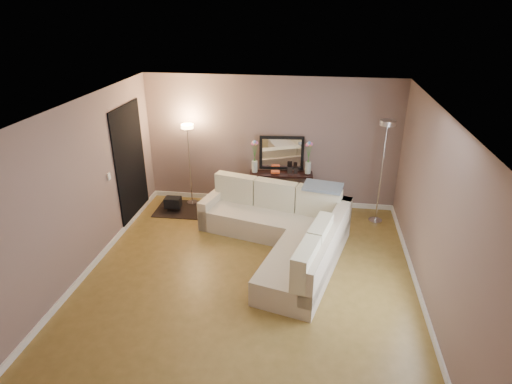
# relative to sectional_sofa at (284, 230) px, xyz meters

# --- Properties ---
(floor) EXTENTS (5.00, 5.50, 0.01)m
(floor) POSITION_rel_sectional_sofa_xyz_m (-0.45, -1.01, -0.34)
(floor) COLOR olive
(floor) RESTS_ON ground
(ceiling) EXTENTS (5.00, 5.50, 0.01)m
(ceiling) POSITION_rel_sectional_sofa_xyz_m (-0.45, -1.01, 2.27)
(ceiling) COLOR white
(ceiling) RESTS_ON ground
(wall_back) EXTENTS (5.00, 0.02, 2.60)m
(wall_back) POSITION_rel_sectional_sofa_xyz_m (-0.45, 1.75, 0.96)
(wall_back) COLOR gray
(wall_back) RESTS_ON ground
(wall_front) EXTENTS (5.00, 0.02, 2.60)m
(wall_front) POSITION_rel_sectional_sofa_xyz_m (-0.45, -3.77, 0.96)
(wall_front) COLOR gray
(wall_front) RESTS_ON ground
(wall_left) EXTENTS (0.02, 5.50, 2.60)m
(wall_left) POSITION_rel_sectional_sofa_xyz_m (-2.96, -1.01, 0.96)
(wall_left) COLOR gray
(wall_left) RESTS_ON ground
(wall_right) EXTENTS (0.02, 5.50, 2.60)m
(wall_right) POSITION_rel_sectional_sofa_xyz_m (2.06, -1.01, 0.96)
(wall_right) COLOR gray
(wall_right) RESTS_ON ground
(baseboard_back) EXTENTS (5.00, 0.03, 0.10)m
(baseboard_back) POSITION_rel_sectional_sofa_xyz_m (-0.45, 1.72, -0.29)
(baseboard_back) COLOR white
(baseboard_back) RESTS_ON ground
(baseboard_left) EXTENTS (0.03, 5.50, 0.10)m
(baseboard_left) POSITION_rel_sectional_sofa_xyz_m (-2.94, -1.01, -0.29)
(baseboard_left) COLOR white
(baseboard_left) RESTS_ON ground
(baseboard_right) EXTENTS (0.03, 5.50, 0.10)m
(baseboard_right) POSITION_rel_sectional_sofa_xyz_m (2.03, -1.01, -0.29)
(baseboard_right) COLOR white
(baseboard_right) RESTS_ON ground
(doorway) EXTENTS (0.02, 1.20, 2.20)m
(doorway) POSITION_rel_sectional_sofa_xyz_m (-2.93, 0.69, 0.76)
(doorway) COLOR black
(doorway) RESTS_ON ground
(switch_plate) EXTENTS (0.02, 0.08, 0.12)m
(switch_plate) POSITION_rel_sectional_sofa_xyz_m (-2.93, -0.16, 0.86)
(switch_plate) COLOR white
(switch_plate) RESTS_ON ground
(sectional_sofa) EXTENTS (2.74, 3.06, 0.92)m
(sectional_sofa) POSITION_rel_sectional_sofa_xyz_m (0.00, 0.00, 0.00)
(sectional_sofa) COLOR beige
(sectional_sofa) RESTS_ON floor
(throw_blanket) EXTENTS (0.72, 0.50, 0.09)m
(throw_blanket) POSITION_rel_sectional_sofa_xyz_m (0.60, 0.51, 0.61)
(throw_blanket) COLOR slate
(throw_blanket) RESTS_ON sectional_sofa
(console_table) EXTENTS (1.25, 0.43, 0.76)m
(console_table) POSITION_rel_sectional_sofa_xyz_m (-0.28, 1.49, 0.09)
(console_table) COLOR black
(console_table) RESTS_ON floor
(leaning_mirror) EXTENTS (0.87, 0.11, 0.68)m
(leaning_mirror) POSITION_rel_sectional_sofa_xyz_m (-0.22, 1.65, 0.79)
(leaning_mirror) COLOR black
(leaning_mirror) RESTS_ON console_table
(table_decor) EXTENTS (0.53, 0.13, 0.12)m
(table_decor) POSITION_rel_sectional_sofa_xyz_m (-0.20, 1.46, 0.47)
(table_decor) COLOR #EC5A29
(table_decor) RESTS_ON console_table
(flower_vase_left) EXTENTS (0.14, 0.12, 0.65)m
(flower_vase_left) POSITION_rel_sectional_sofa_xyz_m (-0.72, 1.45, 0.71)
(flower_vase_left) COLOR silver
(flower_vase_left) RESTS_ON console_table
(flower_vase_right) EXTENTS (0.14, 0.12, 0.65)m
(flower_vase_right) POSITION_rel_sectional_sofa_xyz_m (0.32, 1.54, 0.71)
(flower_vase_right) COLOR silver
(flower_vase_right) RESTS_ON console_table
(floor_lamp_lit) EXTENTS (0.24, 0.24, 1.68)m
(floor_lamp_lit) POSITION_rel_sectional_sofa_xyz_m (-2.04, 1.46, 0.85)
(floor_lamp_lit) COLOR silver
(floor_lamp_lit) RESTS_ON floor
(floor_lamp_unlit) EXTENTS (0.30, 0.30, 1.98)m
(floor_lamp_unlit) POSITION_rel_sectional_sofa_xyz_m (1.65, 1.18, 1.06)
(floor_lamp_unlit) COLOR silver
(floor_lamp_unlit) RESTS_ON floor
(charcoal_rug) EXTENTS (1.11, 0.85, 0.01)m
(charcoal_rug) POSITION_rel_sectional_sofa_xyz_m (-2.13, 1.13, -0.33)
(charcoal_rug) COLOR black
(charcoal_rug) RESTS_ON floor
(black_bag) EXTENTS (0.32, 0.23, 0.20)m
(black_bag) POSITION_rel_sectional_sofa_xyz_m (-2.31, 1.04, -0.15)
(black_bag) COLOR black
(black_bag) RESTS_ON charcoal_rug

